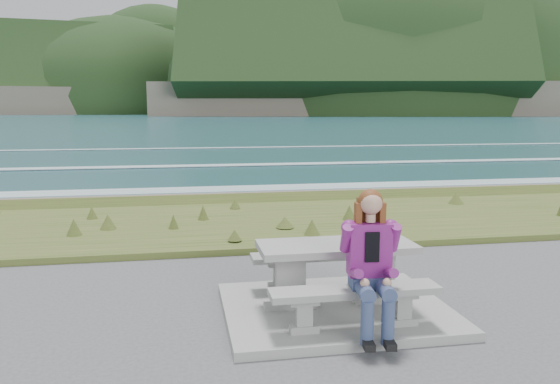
{
  "coord_description": "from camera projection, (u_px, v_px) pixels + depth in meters",
  "views": [
    {
      "loc": [
        -1.75,
        -5.91,
        2.39
      ],
      "look_at": [
        -0.44,
        1.2,
        1.28
      ],
      "focal_mm": 35.0,
      "sensor_mm": 36.0,
      "label": 1
    }
  ],
  "objects": [
    {
      "name": "seated_woman",
      "position": [
        372.0,
        282.0,
        5.53
      ],
      "size": [
        0.5,
        0.79,
        1.48
      ],
      "rotation": [
        0.0,
        0.0,
        -0.12
      ],
      "color": "#32486F",
      "rests_on": "concrete_slab"
    },
    {
      "name": "picnic_table",
      "position": [
        336.0,
        257.0,
        6.32
      ],
      "size": [
        1.8,
        0.75,
        0.75
      ],
      "color": "gray",
      "rests_on": "concrete_slab"
    },
    {
      "name": "headland_range",
      "position": [
        428.0,
        99.0,
        426.15
      ],
      "size": [
        729.83,
        363.95,
        190.88
      ],
      "color": "#695B4F",
      "rests_on": "ground"
    },
    {
      "name": "grass_verge",
      "position": [
        268.0,
        225.0,
        11.28
      ],
      "size": [
        160.0,
        4.5,
        0.22
      ],
      "primitive_type": "cube",
      "color": "#2C481B",
      "rests_on": "ground"
    },
    {
      "name": "ocean",
      "position": [
        212.0,
        182.0,
        31.08
      ],
      "size": [
        1600.0,
        1600.0,
        0.09
      ],
      "color": "#1E4B56",
      "rests_on": "ground"
    },
    {
      "name": "bench_landward",
      "position": [
        355.0,
        297.0,
        5.67
      ],
      "size": [
        1.8,
        0.35,
        0.45
      ],
      "color": "gray",
      "rests_on": "concrete_slab"
    },
    {
      "name": "bench_seaward",
      "position": [
        321.0,
        260.0,
        7.03
      ],
      "size": [
        1.8,
        0.35,
        0.45
      ],
      "color": "gray",
      "rests_on": "concrete_slab"
    },
    {
      "name": "concrete_slab",
      "position": [
        336.0,
        309.0,
        6.41
      ],
      "size": [
        2.6,
        2.1,
        0.1
      ],
      "primitive_type": "cube",
      "color": "gray",
      "rests_on": "ground"
    },
    {
      "name": "shore_drop",
      "position": [
        250.0,
        202.0,
        14.1
      ],
      "size": [
        160.0,
        0.8,
        2.2
      ],
      "primitive_type": "cube",
      "color": "#695B4F",
      "rests_on": "ground"
    }
  ]
}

